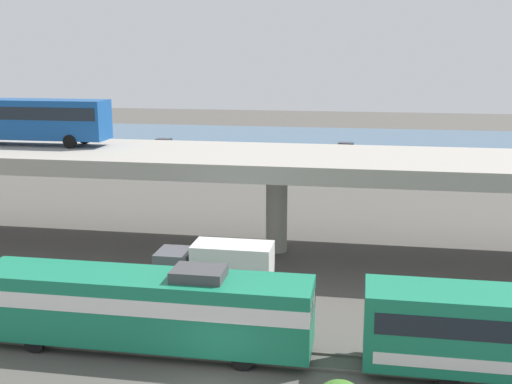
{
  "coord_description": "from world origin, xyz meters",
  "views": [
    {
      "loc": [
        5.89,
        -22.3,
        13.82
      ],
      "look_at": [
        -1.73,
        21.45,
        3.91
      ],
      "focal_mm": 43.93,
      "sensor_mm": 36.0,
      "label": 1
    }
  ],
  "objects_px": {
    "transit_bus_on_overpass": "(29,117)",
    "parked_car_5": "(353,153)",
    "train_locomotive": "(128,304)",
    "parked_car_4": "(232,150)",
    "parked_car_3": "(165,144)",
    "service_truck_west": "(218,266)",
    "parked_car_2": "(344,148)"
  },
  "relations": [
    {
      "from": "parked_car_3",
      "to": "parked_car_5",
      "type": "xyz_separation_m",
      "value": [
        24.69,
        -3.55,
        0.0
      ]
    },
    {
      "from": "service_truck_west",
      "to": "parked_car_2",
      "type": "xyz_separation_m",
      "value": [
        5.72,
        45.12,
        0.4
      ]
    },
    {
      "from": "train_locomotive",
      "to": "parked_car_5",
      "type": "distance_m",
      "value": 49.7
    },
    {
      "from": "parked_car_3",
      "to": "parked_car_4",
      "type": "distance_m",
      "value": 10.55
    },
    {
      "from": "parked_car_4",
      "to": "parked_car_3",
      "type": "bearing_deg",
      "value": 159.56
    },
    {
      "from": "parked_car_2",
      "to": "parked_car_3",
      "type": "relative_size",
      "value": 1.02
    },
    {
      "from": "service_truck_west",
      "to": "parked_car_4",
      "type": "distance_m",
      "value": 41.88
    },
    {
      "from": "train_locomotive",
      "to": "parked_car_5",
      "type": "relative_size",
      "value": 4.18
    },
    {
      "from": "parked_car_4",
      "to": "parked_car_5",
      "type": "height_order",
      "value": "same"
    },
    {
      "from": "parked_car_3",
      "to": "train_locomotive",
      "type": "bearing_deg",
      "value": -73.87
    },
    {
      "from": "service_truck_west",
      "to": "parked_car_3",
      "type": "bearing_deg",
      "value": -68.4
    },
    {
      "from": "service_truck_west",
      "to": "parked_car_2",
      "type": "height_order",
      "value": "service_truck_west"
    },
    {
      "from": "transit_bus_on_overpass",
      "to": "train_locomotive",
      "type": "bearing_deg",
      "value": 129.59
    },
    {
      "from": "train_locomotive",
      "to": "transit_bus_on_overpass",
      "type": "xyz_separation_m",
      "value": [
        -13.97,
        16.89,
        6.9
      ]
    },
    {
      "from": "parked_car_4",
      "to": "parked_car_5",
      "type": "xyz_separation_m",
      "value": [
        14.8,
        0.13,
        0.0
      ]
    },
    {
      "from": "transit_bus_on_overpass",
      "to": "parked_car_3",
      "type": "height_order",
      "value": "transit_bus_on_overpass"
    },
    {
      "from": "parked_car_3",
      "to": "parked_car_5",
      "type": "height_order",
      "value": "same"
    },
    {
      "from": "service_truck_west",
      "to": "parked_car_5",
      "type": "xyz_separation_m",
      "value": [
        6.94,
        41.27,
        0.4
      ]
    },
    {
      "from": "service_truck_west",
      "to": "parked_car_5",
      "type": "height_order",
      "value": "service_truck_west"
    },
    {
      "from": "transit_bus_on_overpass",
      "to": "parked_car_2",
      "type": "relative_size",
      "value": 2.69
    },
    {
      "from": "service_truck_west",
      "to": "parked_car_2",
      "type": "relative_size",
      "value": 1.53
    },
    {
      "from": "train_locomotive",
      "to": "transit_bus_on_overpass",
      "type": "distance_m",
      "value": 22.98
    },
    {
      "from": "train_locomotive",
      "to": "parked_car_2",
      "type": "distance_m",
      "value": 53.28
    },
    {
      "from": "parked_car_4",
      "to": "service_truck_west",
      "type": "bearing_deg",
      "value": -79.18
    },
    {
      "from": "parked_car_3",
      "to": "service_truck_west",
      "type": "bearing_deg",
      "value": -68.4
    },
    {
      "from": "transit_bus_on_overpass",
      "to": "service_truck_west",
      "type": "xyz_separation_m",
      "value": [
        16.58,
        -9.39,
        -7.45
      ]
    },
    {
      "from": "parked_car_2",
      "to": "service_truck_west",
      "type": "bearing_deg",
      "value": 82.77
    },
    {
      "from": "transit_bus_on_overpass",
      "to": "parked_car_5",
      "type": "distance_m",
      "value": 40.24
    },
    {
      "from": "parked_car_2",
      "to": "parked_car_3",
      "type": "distance_m",
      "value": 23.46
    },
    {
      "from": "train_locomotive",
      "to": "parked_car_5",
      "type": "bearing_deg",
      "value": -101.08
    },
    {
      "from": "parked_car_5",
      "to": "parked_car_4",
      "type": "bearing_deg",
      "value": 0.51
    },
    {
      "from": "service_truck_west",
      "to": "parked_car_4",
      "type": "height_order",
      "value": "service_truck_west"
    }
  ]
}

